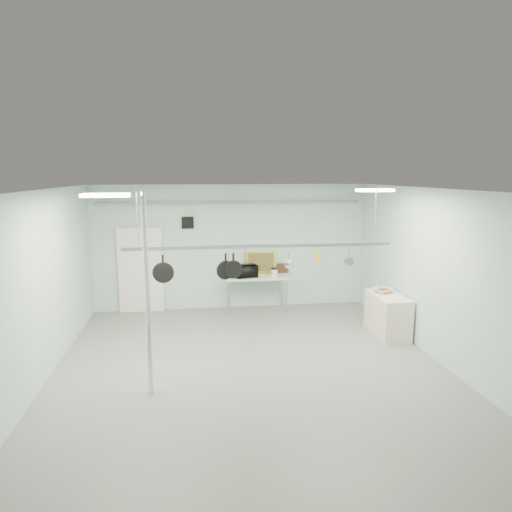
{
  "coord_description": "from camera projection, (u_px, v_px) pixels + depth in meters",
  "views": [
    {
      "loc": [
        -0.99,
        -7.57,
        3.46
      ],
      "look_at": [
        0.22,
        1.0,
        1.9
      ],
      "focal_mm": 32.0,
      "sensor_mm": 36.0,
      "label": 1
    }
  ],
  "objects": [
    {
      "name": "light_panel_right",
      "position": [
        375.0,
        190.0,
        8.48
      ],
      "size": [
        0.65,
        0.3,
        0.05
      ],
      "primitive_type": "cube",
      "color": "white",
      "rests_on": "ceiling"
    },
    {
      "name": "grater",
      "position": [
        318.0,
        257.0,
        8.24
      ],
      "size": [
        0.09,
        0.05,
        0.22
      ],
      "primitive_type": null,
      "rotation": [
        0.0,
        0.0,
        0.32
      ],
      "color": "#C79017",
      "rests_on": "pot_rack"
    },
    {
      "name": "microwave",
      "position": [
        246.0,
        271.0,
        11.43
      ],
      "size": [
        0.62,
        0.48,
        0.31
      ],
      "primitive_type": "imported",
      "rotation": [
        0.0,
        0.0,
        3.34
      ],
      "color": "black",
      "rests_on": "prep_table"
    },
    {
      "name": "back_wall",
      "position": [
        231.0,
        247.0,
        11.74
      ],
      "size": [
        7.0,
        0.02,
        3.2
      ],
      "primitive_type": "cube",
      "color": "silver",
      "rests_on": "floor"
    },
    {
      "name": "prep_table",
      "position": [
        257.0,
        279.0,
        11.58
      ],
      "size": [
        1.6,
        0.7,
        0.91
      ],
      "color": "silver",
      "rests_on": "floor"
    },
    {
      "name": "ceiling",
      "position": [
        251.0,
        190.0,
        7.57
      ],
      "size": [
        7.0,
        8.0,
        0.02
      ],
      "primitive_type": "cube",
      "color": "silver",
      "rests_on": "back_wall"
    },
    {
      "name": "skillet_right",
      "position": [
        233.0,
        265.0,
        8.05
      ],
      "size": [
        0.33,
        0.12,
        0.44
      ],
      "primitive_type": null,
      "rotation": [
        0.0,
        0.0,
        0.19
      ],
      "color": "black",
      "rests_on": "pot_rack"
    },
    {
      "name": "door",
      "position": [
        141.0,
        271.0,
        11.47
      ],
      "size": [
        1.1,
        0.1,
        2.2
      ],
      "primitive_type": "cube",
      "color": "silver",
      "rests_on": "floor"
    },
    {
      "name": "coffee_canister",
      "position": [
        274.0,
        273.0,
        11.5
      ],
      "size": [
        0.16,
        0.16,
        0.19
      ],
      "primitive_type": "cylinder",
      "rotation": [
        0.0,
        0.0,
        -0.01
      ],
      "color": "white",
      "rests_on": "prep_table"
    },
    {
      "name": "saucepan",
      "position": [
        349.0,
        258.0,
        8.33
      ],
      "size": [
        0.16,
        0.09,
        0.28
      ],
      "primitive_type": null,
      "rotation": [
        0.0,
        0.0,
        0.03
      ],
      "color": "#B3B3B8",
      "rests_on": "pot_rack"
    },
    {
      "name": "floor",
      "position": [
        252.0,
        371.0,
        8.13
      ],
      "size": [
        8.0,
        8.0,
        0.0
      ],
      "primitive_type": "plane",
      "color": "gray",
      "rests_on": "ground"
    },
    {
      "name": "skillet_left",
      "position": [
        163.0,
        269.0,
        7.89
      ],
      "size": [
        0.37,
        0.06,
        0.5
      ],
      "primitive_type": null,
      "rotation": [
        0.0,
        0.0,
        -0.01
      ],
      "color": "black",
      "rests_on": "pot_rack"
    },
    {
      "name": "wall_vent",
      "position": [
        188.0,
        223.0,
        11.45
      ],
      "size": [
        0.3,
        0.04,
        0.3
      ],
      "primitive_type": "cube",
      "color": "black",
      "rests_on": "back_wall"
    },
    {
      "name": "light_panel_left",
      "position": [
        106.0,
        195.0,
        6.49
      ],
      "size": [
        0.65,
        0.3,
        0.05
      ],
      "primitive_type": "cube",
      "color": "white",
      "rests_on": "ceiling"
    },
    {
      "name": "chrome_pole",
      "position": [
        147.0,
        296.0,
        7.03
      ],
      "size": [
        0.08,
        0.08,
        3.2
      ],
      "primitive_type": "cylinder",
      "color": "silver",
      "rests_on": "floor"
    },
    {
      "name": "fruit_bowl",
      "position": [
        383.0,
        290.0,
        9.96
      ],
      "size": [
        0.49,
        0.49,
        0.1
      ],
      "primitive_type": "imported",
      "rotation": [
        0.0,
        0.0,
        0.33
      ],
      "color": "silver",
      "rests_on": "side_cabinet"
    },
    {
      "name": "painting_small",
      "position": [
        283.0,
        268.0,
        11.93
      ],
      "size": [
        0.3,
        0.1,
        0.25
      ],
      "primitive_type": "cube",
      "rotation": [
        -0.17,
        0.0,
        -0.05
      ],
      "color": "#361E13",
      "rests_on": "prep_table"
    },
    {
      "name": "side_cabinet",
      "position": [
        388.0,
        315.0,
        9.85
      ],
      "size": [
        0.6,
        1.2,
        0.9
      ],
      "primitive_type": "cube",
      "color": "beige",
      "rests_on": "floor"
    },
    {
      "name": "conduit_pipe",
      "position": [
        231.0,
        202.0,
        11.44
      ],
      "size": [
        6.6,
        0.07,
        0.07
      ],
      "primitive_type": "cylinder",
      "rotation": [
        0.0,
        1.57,
        0.0
      ],
      "color": "gray",
      "rests_on": "back_wall"
    },
    {
      "name": "painting_large",
      "position": [
        261.0,
        262.0,
        11.83
      ],
      "size": [
        0.78,
        0.13,
        0.58
      ],
      "primitive_type": "cube",
      "rotation": [
        -0.14,
        0.0,
        -0.0
      ],
      "color": "gold",
      "rests_on": "prep_table"
    },
    {
      "name": "skillet_mid",
      "position": [
        226.0,
        266.0,
        8.04
      ],
      "size": [
        0.34,
        0.14,
        0.45
      ],
      "primitive_type": null,
      "rotation": [
        0.0,
        0.0,
        0.26
      ],
      "color": "black",
      "rests_on": "pot_rack"
    },
    {
      "name": "fruit_cluster",
      "position": [
        383.0,
        289.0,
        9.96
      ],
      "size": [
        0.24,
        0.24,
        0.09
      ],
      "primitive_type": null,
      "color": "maroon",
      "rests_on": "fruit_bowl"
    },
    {
      "name": "right_wall",
      "position": [
        441.0,
        277.0,
        8.33
      ],
      "size": [
        0.02,
        8.0,
        3.2
      ],
      "primitive_type": "cube",
      "color": "silver",
      "rests_on": "floor"
    },
    {
      "name": "whisk",
      "position": [
        289.0,
        261.0,
        8.18
      ],
      "size": [
        0.2,
        0.2,
        0.32
      ],
      "primitive_type": null,
      "rotation": [
        0.0,
        0.0,
        -0.27
      ],
      "color": "silver",
      "rests_on": "pot_rack"
    },
    {
      "name": "pot_rack",
      "position": [
        260.0,
        244.0,
        8.06
      ],
      "size": [
        4.8,
        0.06,
        1.0
      ],
      "color": "#B7B7BC",
      "rests_on": "ceiling"
    }
  ]
}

